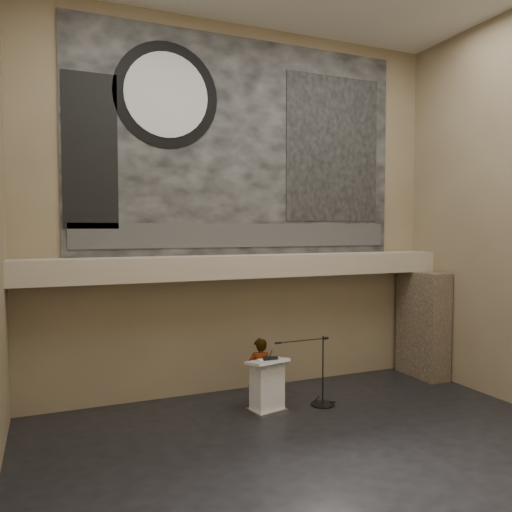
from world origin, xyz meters
name	(u,v)px	position (x,y,z in m)	size (l,w,h in m)	color
floor	(331,459)	(0.00, 0.00, 0.00)	(10.00, 10.00, 0.00)	black
wall_back	(243,210)	(0.00, 4.00, 4.25)	(10.00, 0.02, 8.50)	#7A674D
soffit	(249,266)	(0.00, 3.60, 2.95)	(10.00, 0.80, 0.50)	tan
sprinkler_left	(181,281)	(-1.60, 3.55, 2.67)	(0.04, 0.04, 0.06)	#B2893D
sprinkler_right	(323,276)	(1.90, 3.55, 2.67)	(0.04, 0.04, 0.06)	#B2893D
banner	(243,147)	(0.00, 3.97, 5.70)	(8.00, 0.05, 5.00)	black
banner_text_strip	(244,235)	(0.00, 3.93, 3.65)	(7.76, 0.02, 0.55)	#313131
banner_clock_rim	(167,95)	(-1.80, 3.93, 6.70)	(2.30, 2.30, 0.02)	black
banner_clock_face	(167,95)	(-1.80, 3.91, 6.70)	(1.84, 1.84, 0.02)	silver
banner_building_print	(333,149)	(2.40, 3.93, 5.80)	(2.60, 0.02, 3.60)	black
banner_brick_print	(90,151)	(-3.40, 3.93, 5.40)	(1.10, 0.02, 3.20)	black
stone_pier	(423,324)	(4.65, 3.15, 1.35)	(0.60, 1.40, 2.70)	#46382B
lectern	(267,386)	(-0.12, 2.33, 0.55)	(0.88, 0.70, 1.14)	silver
binder	(271,359)	(-0.04, 2.32, 1.12)	(0.31, 0.25, 0.04)	black
papers	(264,360)	(-0.19, 2.30, 1.10)	(0.20, 0.28, 0.01)	silver
speaker_person	(259,372)	(-0.14, 2.69, 0.74)	(0.54, 0.35, 1.48)	silver
mic_stand	(321,395)	(1.13, 2.26, 0.22)	(1.39, 0.52, 1.51)	black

